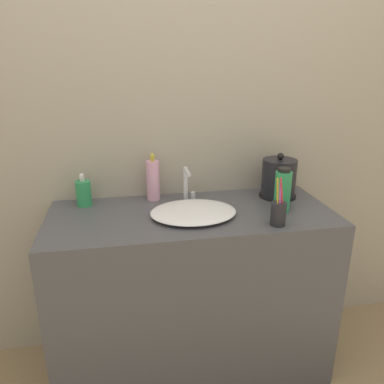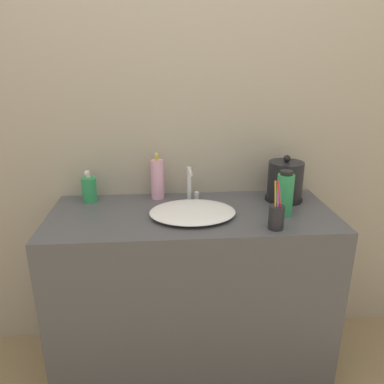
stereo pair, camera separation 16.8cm
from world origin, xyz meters
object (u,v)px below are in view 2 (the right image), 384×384
mouthwash_bottle (285,194)px  electric_kettle (285,182)px  lotion_bottle (89,189)px  faucet (191,183)px  shampoo_bottle (157,179)px  toothbrush_cup (276,216)px

mouthwash_bottle → electric_kettle: bearing=72.1°
electric_kettle → lotion_bottle: 0.96m
faucet → lotion_bottle: bearing=176.7°
faucet → electric_kettle: bearing=-3.1°
shampoo_bottle → mouthwash_bottle: shampoo_bottle is taller
faucet → shampoo_bottle: shampoo_bottle is taller
toothbrush_cup → shampoo_bottle: size_ratio=0.92×
shampoo_bottle → mouthwash_bottle: bearing=-24.6°
electric_kettle → shampoo_bottle: 0.63m
faucet → electric_kettle: size_ratio=0.74×
toothbrush_cup → shampoo_bottle: bearing=140.3°
toothbrush_cup → lotion_bottle: toothbrush_cup is taller
electric_kettle → shampoo_bottle: size_ratio=0.98×
faucet → toothbrush_cup: size_ratio=0.79×
faucet → electric_kettle: electric_kettle is taller
electric_kettle → shampoo_bottle: shampoo_bottle is taller
toothbrush_cup → lotion_bottle: bearing=154.9°
electric_kettle → shampoo_bottle: bearing=173.2°
electric_kettle → mouthwash_bottle: bearing=-107.9°
shampoo_bottle → lotion_bottle: bearing=-176.4°
faucet → mouthwash_bottle: bearing=-27.5°
faucet → electric_kettle: (0.46, -0.02, 0.00)m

